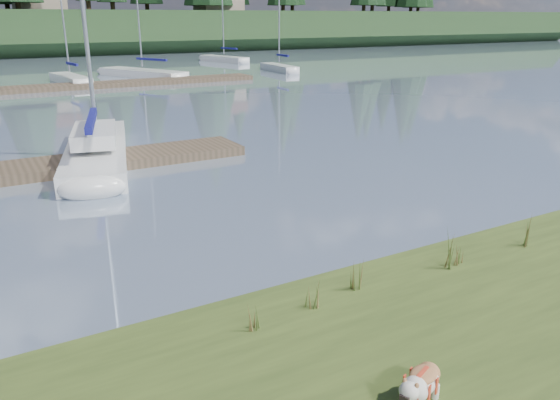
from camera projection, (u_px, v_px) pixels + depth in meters
ground at (37, 91)px, 35.01m from camera, size 200.00×200.00×0.00m
bulldog at (422, 382)px, 6.11m from camera, size 0.82×0.54×0.49m
sailboat_main at (97, 143)px, 18.62m from camera, size 3.96×9.31×13.13m
dock_far at (70, 87)px, 35.90m from camera, size 26.00×2.20×0.30m
sailboat_bg_2 at (68, 78)px, 39.30m from camera, size 2.09×6.93×10.38m
sailboat_bg_3 at (136, 72)px, 43.36m from camera, size 5.63×9.35×13.71m
sailboat_bg_4 at (277, 67)px, 47.63m from camera, size 1.70×6.21×9.25m
sailboat_bg_5 at (220, 58)px, 57.71m from camera, size 3.20×7.53×10.65m
weed_0 at (313, 295)px, 8.19m from camera, size 0.17×0.14×0.51m
weed_1 at (357, 276)px, 8.75m from camera, size 0.17×0.14×0.55m
weed_2 at (448, 251)px, 9.46m from camera, size 0.17×0.14×0.79m
weed_3 at (254, 318)px, 7.59m from camera, size 0.17×0.14×0.48m
weed_4 at (461, 254)px, 9.65m from camera, size 0.17×0.14×0.47m
weed_5 at (528, 232)px, 10.41m from camera, size 0.17×0.14×0.69m
mud_lip at (285, 302)px, 9.00m from camera, size 60.00×0.50×0.14m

